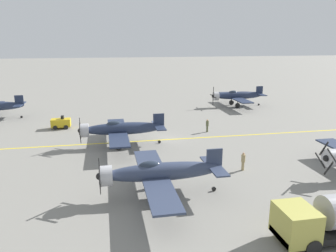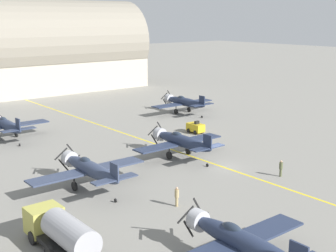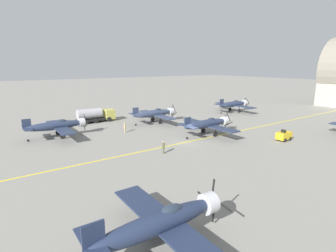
{
  "view_description": "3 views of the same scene",
  "coord_description": "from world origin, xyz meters",
  "px_view_note": "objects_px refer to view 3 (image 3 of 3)",
  "views": [
    {
      "loc": [
        -38.25,
        6.7,
        12.02
      ],
      "look_at": [
        -6.09,
        0.42,
        3.38
      ],
      "focal_mm": 35.0,
      "sensor_mm": 36.0,
      "label": 1
    },
    {
      "loc": [
        -35.83,
        -35.31,
        16.28
      ],
      "look_at": [
        -2.06,
        6.54,
        3.68
      ],
      "focal_mm": 50.0,
      "sensor_mm": 36.0,
      "label": 2
    },
    {
      "loc": [
        30.82,
        -25.61,
        11.91
      ],
      "look_at": [
        -5.3,
        -0.45,
        1.58
      ],
      "focal_mm": 28.0,
      "sensor_mm": 36.0,
      "label": 3
    }
  ],
  "objects_px": {
    "fuel_tanker": "(96,115)",
    "ground_crew_inspecting": "(163,147)",
    "airplane_far_left": "(234,104)",
    "airplane_mid_center": "(208,124)",
    "airplane_mid_left": "(155,113)",
    "ground_crew_walking": "(125,127)",
    "tow_tractor": "(284,136)",
    "airplane_near_left": "(57,126)",
    "airplane_near_right": "(162,222)"
  },
  "relations": [
    {
      "from": "airplane_far_left",
      "to": "airplane_near_right",
      "type": "bearing_deg",
      "value": -41.32
    },
    {
      "from": "airplane_mid_left",
      "to": "ground_crew_inspecting",
      "type": "height_order",
      "value": "airplane_mid_left"
    },
    {
      "from": "airplane_far_left",
      "to": "ground_crew_walking",
      "type": "xyz_separation_m",
      "value": [
        3.19,
        -32.3,
        -1.04
      ]
    },
    {
      "from": "tow_tractor",
      "to": "fuel_tanker",
      "type": "bearing_deg",
      "value": -147.07
    },
    {
      "from": "fuel_tanker",
      "to": "tow_tractor",
      "type": "xyz_separation_m",
      "value": [
        30.79,
        19.94,
        -0.72
      ]
    },
    {
      "from": "airplane_mid_center",
      "to": "airplane_far_left",
      "type": "xyz_separation_m",
      "value": [
        -13.0,
        21.34,
        0.0
      ]
    },
    {
      "from": "fuel_tanker",
      "to": "ground_crew_inspecting",
      "type": "height_order",
      "value": "fuel_tanker"
    },
    {
      "from": "airplane_mid_left",
      "to": "ground_crew_inspecting",
      "type": "xyz_separation_m",
      "value": [
        17.23,
        -9.47,
        -1.06
      ]
    },
    {
      "from": "ground_crew_walking",
      "to": "airplane_near_left",
      "type": "bearing_deg",
      "value": -108.42
    },
    {
      "from": "airplane_mid_left",
      "to": "ground_crew_walking",
      "type": "relative_size",
      "value": 6.71
    },
    {
      "from": "fuel_tanker",
      "to": "ground_crew_walking",
      "type": "relative_size",
      "value": 4.47
    },
    {
      "from": "tow_tractor",
      "to": "airplane_mid_left",
      "type": "bearing_deg",
      "value": -156.32
    },
    {
      "from": "fuel_tanker",
      "to": "ground_crew_inspecting",
      "type": "relative_size",
      "value": 4.56
    },
    {
      "from": "airplane_mid_center",
      "to": "fuel_tanker",
      "type": "bearing_deg",
      "value": -149.68
    },
    {
      "from": "airplane_near_left",
      "to": "airplane_far_left",
      "type": "xyz_separation_m",
      "value": [
        0.35,
        42.92,
        0.0
      ]
    },
    {
      "from": "airplane_near_right",
      "to": "ground_crew_inspecting",
      "type": "xyz_separation_m",
      "value": [
        -15.85,
        10.69,
        -1.06
      ]
    },
    {
      "from": "ground_crew_walking",
      "to": "airplane_mid_left",
      "type": "bearing_deg",
      "value": 113.13
    },
    {
      "from": "tow_tractor",
      "to": "airplane_near_left",
      "type": "bearing_deg",
      "value": -127.77
    },
    {
      "from": "airplane_mid_left",
      "to": "fuel_tanker",
      "type": "bearing_deg",
      "value": -113.1
    },
    {
      "from": "airplane_far_left",
      "to": "fuel_tanker",
      "type": "distance_m",
      "value": 34.51
    },
    {
      "from": "airplane_mid_left",
      "to": "airplane_near_left",
      "type": "bearing_deg",
      "value": -74.12
    },
    {
      "from": "fuel_tanker",
      "to": "ground_crew_inspecting",
      "type": "bearing_deg",
      "value": 0.93
    },
    {
      "from": "airplane_near_right",
      "to": "airplane_near_left",
      "type": "xyz_separation_m",
      "value": [
        -32.9,
        0.83,
        0.0
      ]
    },
    {
      "from": "airplane_mid_left",
      "to": "airplane_near_right",
      "type": "bearing_deg",
      "value": -16.01
    },
    {
      "from": "airplane_near_left",
      "to": "fuel_tanker",
      "type": "height_order",
      "value": "airplane_near_left"
    },
    {
      "from": "airplane_near_right",
      "to": "ground_crew_walking",
      "type": "xyz_separation_m",
      "value": [
        -29.36,
        11.45,
        -1.04
      ]
    },
    {
      "from": "tow_tractor",
      "to": "ground_crew_inspecting",
      "type": "distance_m",
      "value": 20.36
    },
    {
      "from": "airplane_far_left",
      "to": "fuel_tanker",
      "type": "bearing_deg",
      "value": -92.0
    },
    {
      "from": "airplane_near_left",
      "to": "ground_crew_inspecting",
      "type": "distance_m",
      "value": 19.72
    },
    {
      "from": "airplane_near_left",
      "to": "ground_crew_inspecting",
      "type": "height_order",
      "value": "airplane_near_left"
    },
    {
      "from": "airplane_mid_left",
      "to": "airplane_mid_center",
      "type": "distance_m",
      "value": 13.72
    },
    {
      "from": "ground_crew_walking",
      "to": "ground_crew_inspecting",
      "type": "relative_size",
      "value": 1.02
    },
    {
      "from": "airplane_mid_center",
      "to": "ground_crew_walking",
      "type": "distance_m",
      "value": 14.75
    },
    {
      "from": "airplane_near_right",
      "to": "fuel_tanker",
      "type": "relative_size",
      "value": 1.5
    },
    {
      "from": "airplane_mid_center",
      "to": "tow_tractor",
      "type": "xyz_separation_m",
      "value": [
        9.42,
        7.81,
        -1.22
      ]
    },
    {
      "from": "airplane_mid_center",
      "to": "fuel_tanker",
      "type": "height_order",
      "value": "airplane_mid_center"
    },
    {
      "from": "ground_crew_walking",
      "to": "ground_crew_inspecting",
      "type": "bearing_deg",
      "value": -3.25
    },
    {
      "from": "airplane_far_left",
      "to": "tow_tractor",
      "type": "relative_size",
      "value": 4.62
    },
    {
      "from": "airplane_near_right",
      "to": "airplane_far_left",
      "type": "distance_m",
      "value": 54.53
    },
    {
      "from": "airplane_far_left",
      "to": "tow_tractor",
      "type": "xyz_separation_m",
      "value": [
        22.42,
        -13.53,
        -1.22
      ]
    },
    {
      "from": "fuel_tanker",
      "to": "airplane_far_left",
      "type": "bearing_deg",
      "value": 75.96
    },
    {
      "from": "airplane_far_left",
      "to": "ground_crew_inspecting",
      "type": "relative_size",
      "value": 6.84
    },
    {
      "from": "airplane_mid_center",
      "to": "ground_crew_inspecting",
      "type": "height_order",
      "value": "airplane_mid_center"
    },
    {
      "from": "airplane_mid_center",
      "to": "airplane_far_left",
      "type": "distance_m",
      "value": 24.99
    },
    {
      "from": "airplane_near_left",
      "to": "ground_crew_walking",
      "type": "relative_size",
      "value": 6.71
    },
    {
      "from": "airplane_near_right",
      "to": "ground_crew_walking",
      "type": "relative_size",
      "value": 6.71
    },
    {
      "from": "airplane_mid_left",
      "to": "fuel_tanker",
      "type": "height_order",
      "value": "airplane_mid_left"
    },
    {
      "from": "ground_crew_inspecting",
      "to": "airplane_far_left",
      "type": "bearing_deg",
      "value": 116.79
    },
    {
      "from": "airplane_mid_left",
      "to": "ground_crew_inspecting",
      "type": "relative_size",
      "value": 6.84
    },
    {
      "from": "fuel_tanker",
      "to": "airplane_near_left",
      "type": "bearing_deg",
      "value": -49.66
    }
  ]
}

